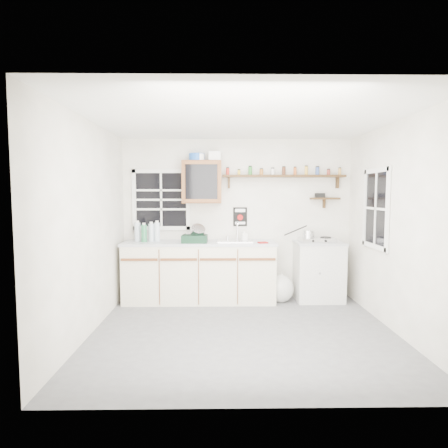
% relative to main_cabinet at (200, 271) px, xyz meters
% --- Properties ---
extents(room, '(3.64, 3.24, 2.54)m').
position_rel_main_cabinet_xyz_m(room, '(0.58, -1.30, 0.79)').
color(room, '#4F4F51').
rests_on(room, ground).
extents(main_cabinet, '(2.31, 0.63, 0.92)m').
position_rel_main_cabinet_xyz_m(main_cabinet, '(0.00, 0.00, 0.00)').
color(main_cabinet, beige).
rests_on(main_cabinet, floor).
extents(right_cabinet, '(0.73, 0.57, 0.91)m').
position_rel_main_cabinet_xyz_m(right_cabinet, '(1.83, 0.03, -0.01)').
color(right_cabinet, beige).
rests_on(right_cabinet, floor).
extents(sink, '(0.52, 0.44, 0.29)m').
position_rel_main_cabinet_xyz_m(sink, '(0.54, 0.01, 0.47)').
color(sink, silver).
rests_on(sink, main_cabinet).
extents(upper_cabinet, '(0.60, 0.32, 0.65)m').
position_rel_main_cabinet_xyz_m(upper_cabinet, '(0.03, 0.14, 1.36)').
color(upper_cabinet, '#5B2D16').
rests_on(upper_cabinet, wall_back).
extents(upper_cabinet_clutter, '(0.48, 0.24, 0.14)m').
position_rel_main_cabinet_xyz_m(upper_cabinet_clutter, '(0.05, 0.14, 1.75)').
color(upper_cabinet_clutter, '#1B51B3').
rests_on(upper_cabinet_clutter, upper_cabinet).
extents(spice_shelf, '(1.91, 0.18, 0.35)m').
position_rel_main_cabinet_xyz_m(spice_shelf, '(1.31, 0.21, 1.47)').
color(spice_shelf, '#311F0D').
rests_on(spice_shelf, wall_back).
extents(secondary_shelf, '(0.45, 0.16, 0.24)m').
position_rel_main_cabinet_xyz_m(secondary_shelf, '(1.94, 0.22, 1.12)').
color(secondary_shelf, '#311F0D').
rests_on(secondary_shelf, wall_back).
extents(warning_sign, '(0.22, 0.02, 0.30)m').
position_rel_main_cabinet_xyz_m(warning_sign, '(0.63, 0.29, 0.82)').
color(warning_sign, black).
rests_on(warning_sign, wall_back).
extents(window_back, '(0.93, 0.03, 0.98)m').
position_rel_main_cabinet_xyz_m(window_back, '(-0.62, 0.29, 1.09)').
color(window_back, black).
rests_on(window_back, wall_back).
extents(window_right, '(0.03, 0.78, 1.08)m').
position_rel_main_cabinet_xyz_m(window_right, '(2.37, -0.75, 0.99)').
color(window_right, black).
rests_on(window_right, wall_back).
extents(water_bottles, '(0.39, 0.17, 0.32)m').
position_rel_main_cabinet_xyz_m(water_bottles, '(-0.79, 0.02, 0.60)').
color(water_bottles, silver).
rests_on(water_bottles, main_cabinet).
extents(dish_rack, '(0.38, 0.29, 0.28)m').
position_rel_main_cabinet_xyz_m(dish_rack, '(-0.05, -0.10, 0.55)').
color(dish_rack, black).
rests_on(dish_rack, main_cabinet).
extents(soap_bottle, '(0.11, 0.11, 0.19)m').
position_rel_main_cabinet_xyz_m(soap_bottle, '(0.68, 0.06, 0.55)').
color(soap_bottle, white).
rests_on(soap_bottle, main_cabinet).
extents(rag, '(0.16, 0.14, 0.02)m').
position_rel_main_cabinet_xyz_m(rag, '(0.94, -0.20, 0.47)').
color(rag, maroon).
rests_on(rag, main_cabinet).
extents(hotplate, '(0.54, 0.30, 0.08)m').
position_rel_main_cabinet_xyz_m(hotplate, '(1.80, 0.01, 0.48)').
color(hotplate, silver).
rests_on(hotplate, right_cabinet).
extents(saucepan, '(0.44, 0.25, 0.19)m').
position_rel_main_cabinet_xyz_m(saucepan, '(1.66, 0.01, 0.57)').
color(saucepan, silver).
rests_on(saucepan, hotplate).
extents(trash_bag, '(0.41, 0.37, 0.47)m').
position_rel_main_cabinet_xyz_m(trash_bag, '(1.24, -0.05, -0.26)').
color(trash_bag, beige).
rests_on(trash_bag, floor).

